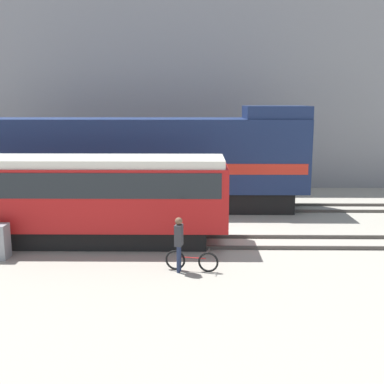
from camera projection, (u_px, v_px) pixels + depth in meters
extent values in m
plane|color=#9E998C|center=(219.00, 237.00, 19.04)|extent=(120.00, 120.00, 0.00)
cube|color=#47423D|center=(221.00, 248.00, 17.47)|extent=(60.00, 0.07, 0.14)
cube|color=#47423D|center=(219.00, 237.00, 18.88)|extent=(60.00, 0.07, 0.14)
cube|color=#47423D|center=(215.00, 211.00, 23.29)|extent=(60.00, 0.07, 0.14)
cube|color=#47423D|center=(214.00, 205.00, 24.70)|extent=(60.00, 0.07, 0.14)
cube|color=gray|center=(211.00, 96.00, 31.81)|extent=(46.52, 6.00, 11.22)
cube|color=black|center=(138.00, 199.00, 23.96)|extent=(15.15, 2.55, 1.00)
cube|color=navy|center=(137.00, 154.00, 23.54)|extent=(16.47, 3.00, 3.48)
cube|color=red|center=(137.00, 165.00, 23.64)|extent=(16.14, 3.04, 0.50)
cube|color=navy|center=(276.00, 112.00, 23.08)|extent=(3.00, 2.85, 0.60)
cube|color=black|center=(57.00, 234.00, 18.19)|extent=(11.29, 2.00, 0.70)
cube|color=red|center=(55.00, 196.00, 17.91)|extent=(12.83, 2.50, 2.28)
cube|color=#1E2328|center=(54.00, 180.00, 17.80)|extent=(12.32, 2.54, 0.90)
cube|color=silver|center=(53.00, 161.00, 17.67)|extent=(12.58, 2.38, 0.30)
torus|color=black|center=(208.00, 262.00, 15.12)|extent=(0.65, 0.19, 0.65)
torus|color=black|center=(175.00, 260.00, 15.33)|extent=(0.65, 0.19, 0.65)
cylinder|color=#B21E1E|center=(192.00, 258.00, 15.21)|extent=(0.90, 0.20, 0.04)
cylinder|color=#B21E1E|center=(180.00, 256.00, 15.27)|extent=(0.03, 0.03, 0.29)
cylinder|color=#262626|center=(208.00, 251.00, 15.05)|extent=(0.11, 0.44, 0.02)
cylinder|color=#232D4C|center=(179.00, 258.00, 15.22)|extent=(0.11, 0.11, 0.87)
cylinder|color=#232D4C|center=(178.00, 259.00, 15.06)|extent=(0.11, 0.11, 0.87)
cube|color=#333338|center=(179.00, 235.00, 14.99)|extent=(0.28, 0.39, 0.67)
sphere|color=brown|center=(179.00, 221.00, 14.91)|extent=(0.23, 0.23, 0.23)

